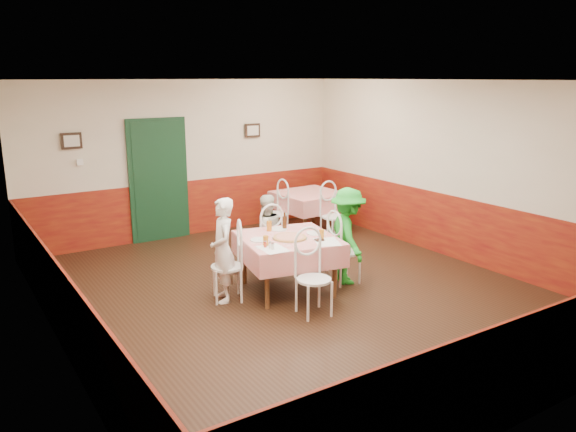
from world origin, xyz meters
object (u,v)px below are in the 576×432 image
chair_second_b (334,217)px  wallet (319,240)px  chair_left (227,267)px  chair_second_a (275,214)px  pizza (290,237)px  glass_c (269,226)px  diner_left (223,250)px  diner_far (266,233)px  diner_right (348,236)px  chair_near (314,280)px  main_table (288,264)px  glass_a (266,241)px  beer_bottle (285,221)px  second_table (309,213)px  chair_far (267,242)px  glass_b (321,234)px  chair_right (344,252)px

chair_second_b → wallet: bearing=-134.0°
chair_left → wallet: (1.09, -0.53, 0.32)m
chair_second_a → pizza: size_ratio=2.05×
pizza → glass_c: size_ratio=3.20×
diner_left → diner_far: bearing=140.3°
diner_far → diner_right: (0.71, -1.06, 0.10)m
diner_left → chair_near: bearing=51.9°
main_table → diner_right: (0.88, -0.17, 0.31)m
diner_left → glass_a: bearing=67.6°
chair_near → pizza: bearing=87.0°
diner_left → diner_far: 1.28m
chair_second_b → diner_right: 2.02m
main_table → beer_bottle: bearing=63.9°
second_table → glass_c: bearing=-136.8°
chair_far → chair_near: size_ratio=1.00×
chair_second_b → wallet: (-1.69, -1.90, 0.32)m
main_table → second_table: size_ratio=1.09×
glass_c → beer_bottle: (0.23, -0.04, 0.04)m
glass_a → glass_b: (0.77, -0.14, -0.00)m
chair_left → pizza: chair_left is taller
diner_far → glass_c: bearing=68.5°
main_table → wallet: 0.59m
chair_far → diner_far: bearing=-95.7°
chair_left → wallet: chair_left is taller
chair_near → diner_left: (-0.72, 1.01, 0.23)m
chair_right → chair_far: same height
chair_right → wallet: bearing=113.8°
chair_near → chair_second_b: bearing=56.0°
chair_second_a → glass_b: bearing=-20.9°
chair_right → glass_b: chair_right is taller
chair_second_b → glass_c: chair_second_b is taller
second_table → diner_left: (-2.83, -2.11, 0.31)m
chair_left → chair_right: size_ratio=1.00×
chair_far → chair_second_b: bearing=-153.3°
chair_near → glass_a: size_ratio=6.97×
chair_second_b → diner_left: size_ratio=0.66×
chair_near → chair_second_a: bearing=74.1°
pizza → chair_second_b: bearing=39.2°
chair_second_a → glass_c: bearing=-35.8°
chair_far → glass_a: size_ratio=6.97×
diner_far → main_table: bearing=82.4°
chair_left → diner_far: bearing=146.6°
glass_c → chair_left: bearing=-162.7°
main_table → chair_left: (-0.83, 0.16, 0.08)m
chair_right → chair_second_a: bearing=-3.8°
glass_a → glass_c: glass_c is taller
main_table → chair_near: 0.85m
diner_far → diner_right: size_ratio=0.85×
chair_second_a → glass_b: (-0.88, -2.60, 0.37)m
glass_a → diner_far: size_ratio=0.11×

